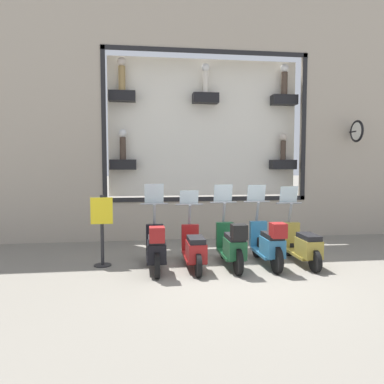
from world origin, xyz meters
TOP-DOWN VIEW (x-y plane):
  - ground_plane at (0.00, 0.00)m, footprint 120.00×120.00m
  - building_facade at (3.60, -0.00)m, footprint 1.24×36.00m
  - scooter_olive_0 at (0.43, -1.53)m, footprint 1.79×0.60m
  - scooter_teal_1 at (0.37, -0.76)m, footprint 1.81×0.60m
  - scooter_green_2 at (0.37, 0.01)m, footprint 1.80×0.61m
  - scooter_red_3 at (0.42, 0.79)m, footprint 1.79×0.60m
  - scooter_black_4 at (0.37, 1.56)m, footprint 1.80×0.60m
  - shop_sign_post at (0.89, 2.66)m, footprint 0.36×0.45m

SIDE VIEW (x-z plane):
  - ground_plane at x=0.00m, z-range 0.00..0.00m
  - scooter_red_3 at x=0.42m, z-range -0.36..1.18m
  - scooter_olive_0 at x=0.43m, z-range -0.39..1.22m
  - scooter_black_4 at x=0.37m, z-range -0.37..1.32m
  - scooter_green_2 at x=0.37m, z-range -0.35..1.31m
  - scooter_teal_1 at x=0.37m, z-range -0.34..1.31m
  - shop_sign_post at x=0.89m, z-range 0.05..1.53m
  - building_facade at x=3.60m, z-range 0.09..9.07m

